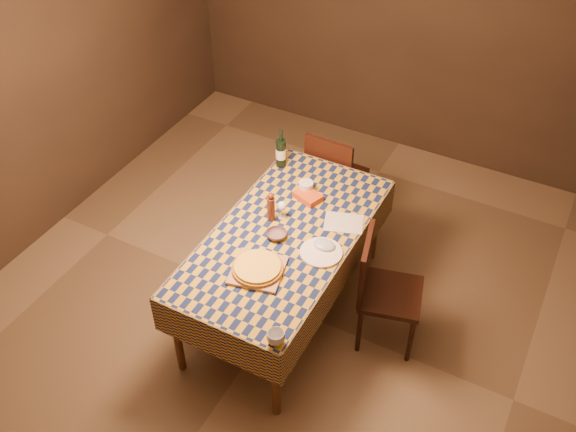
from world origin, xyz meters
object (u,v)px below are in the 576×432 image
at_px(cutting_board, 258,270).
at_px(dining_table, 285,242).
at_px(chair_far, 333,174).
at_px(pizza, 258,267).
at_px(bowl, 277,235).
at_px(white_plate, 321,252).
at_px(wine_bottle, 281,153).
at_px(chair_right, 380,285).

bearing_deg(cutting_board, dining_table, 91.79).
distance_m(cutting_board, chair_far, 1.50).
height_order(pizza, bowl, pizza).
distance_m(dining_table, white_plate, 0.32).
bearing_deg(bowl, wine_bottle, 116.30).
distance_m(pizza, wine_bottle, 1.17).
xyz_separation_m(cutting_board, chair_right, (0.69, 0.48, -0.26)).
distance_m(cutting_board, bowl, 0.35).
distance_m(dining_table, wine_bottle, 0.83).
bearing_deg(bowl, chair_far, 93.97).
distance_m(white_plate, chair_far, 1.23).
relative_size(wine_bottle, chair_right, 0.35).
bearing_deg(cutting_board, white_plate, 49.65).
bearing_deg(chair_far, dining_table, -83.97).
distance_m(dining_table, chair_far, 1.10).
xyz_separation_m(bowl, wine_bottle, (-0.37, 0.74, 0.10)).
distance_m(cutting_board, white_plate, 0.45).
relative_size(white_plate, chair_right, 0.31).
distance_m(pizza, bowl, 0.35).
height_order(cutting_board, wine_bottle, wine_bottle).
distance_m(bowl, white_plate, 0.34).
height_order(white_plate, chair_right, chair_right).
relative_size(pizza, wine_bottle, 1.31).
distance_m(bowl, wine_bottle, 0.84).
distance_m(pizza, chair_right, 0.89).
distance_m(white_plate, chair_right, 0.49).
height_order(pizza, wine_bottle, wine_bottle).
bearing_deg(bowl, white_plate, -0.17).
height_order(wine_bottle, chair_far, wine_bottle).
distance_m(dining_table, chair_right, 0.73).
distance_m(wine_bottle, white_plate, 1.03).
xyz_separation_m(wine_bottle, chair_far, (0.29, 0.38, -0.37)).
relative_size(bowl, wine_bottle, 0.43).
distance_m(chair_far, chair_right, 1.28).
relative_size(wine_bottle, chair_far, 0.35).
bearing_deg(bowl, cutting_board, -82.11).
bearing_deg(wine_bottle, pizza, -69.13).
height_order(dining_table, bowl, bowl).
xyz_separation_m(bowl, chair_far, (-0.08, 1.13, -0.27)).
bearing_deg(chair_right, pizza, -144.87).
bearing_deg(pizza, chair_right, 35.13).
bearing_deg(pizza, cutting_board, 0.00).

